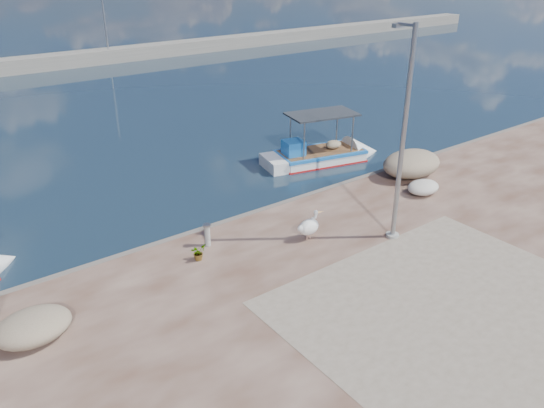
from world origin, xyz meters
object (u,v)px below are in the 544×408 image
(pelican, at_px, (309,226))
(bollard_near, at_px, (207,234))
(lamp_post, at_px, (402,145))
(boat_right, at_px, (319,157))

(pelican, bearing_deg, bollard_near, 154.65)
(lamp_post, bearing_deg, boat_right, 65.27)
(boat_right, distance_m, lamp_post, 9.38)
(pelican, height_order, lamp_post, lamp_post)
(pelican, height_order, bollard_near, pelican)
(pelican, bearing_deg, lamp_post, -29.14)
(lamp_post, distance_m, bollard_near, 6.90)
(boat_right, distance_m, bollard_near, 10.17)
(boat_right, xyz_separation_m, pelican, (-6.03, -6.32, 0.76))
(lamp_post, height_order, bollard_near, lamp_post)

